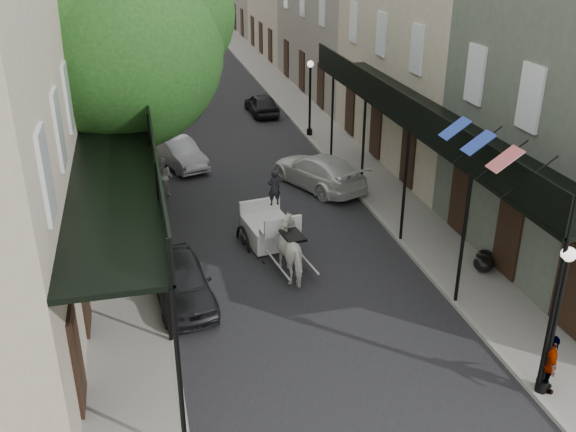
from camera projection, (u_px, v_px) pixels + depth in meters
ground at (343, 368)px, 15.66m from camera, size 140.00×140.00×0.00m
road at (223, 131)px, 33.31m from camera, size 8.00×90.00×0.01m
sidewalk_left at (124, 137)px, 32.21m from camera, size 2.20×90.00×0.12m
sidewalk_right at (316, 124)px, 34.36m from camera, size 2.20×90.00×0.12m
building_row_left at (51, 8)px, 38.10m from camera, size 5.00×80.00×10.50m
building_row_right at (328, 0)px, 41.79m from camera, size 5.00×80.00×10.50m
gallery_left at (122, 138)px, 19.10m from camera, size 2.20×18.05×4.88m
gallery_right at (420, 117)px, 21.15m from camera, size 2.20×18.05×4.88m
tree_near at (132, 36)px, 21.03m from camera, size 7.31×6.80×9.63m
tree_far at (127, 7)px, 33.65m from camera, size 6.45×6.00×8.61m
lamppost_right_near at (555, 320)px, 13.91m from camera, size 0.32×0.32×3.71m
lamppost_left at (153, 210)px, 19.22m from camera, size 0.32×0.32×3.71m
lamppost_right_far at (310, 97)px, 31.57m from camera, size 0.32×0.32×3.71m
horse at (294, 250)px, 19.46m from camera, size 1.19×2.12×1.70m
carriage at (265, 209)px, 21.59m from camera, size 1.95×2.68×2.85m
pedestrian_walking at (164, 177)px, 25.17m from camera, size 0.93×0.85×1.56m
pedestrian_sidewalk_left at (115, 116)px, 32.15m from camera, size 1.18×0.69×1.81m
pedestrian_sidewalk_right at (550, 364)px, 14.43m from camera, size 0.68×0.93×1.47m
car_left_near at (181, 281)px, 18.16m from camera, size 1.91×3.95×1.30m
car_left_mid at (180, 153)px, 28.31m from camera, size 2.36×3.86×1.20m
car_left_far at (163, 90)px, 38.61m from camera, size 3.50×5.16×1.31m
car_right_near at (318, 171)px, 26.09m from camera, size 3.55×5.03×1.35m
car_right_far at (262, 104)px, 36.01m from camera, size 1.56×3.60×1.21m
trash_bags at (484, 261)px, 19.83m from camera, size 0.89×1.04×0.53m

